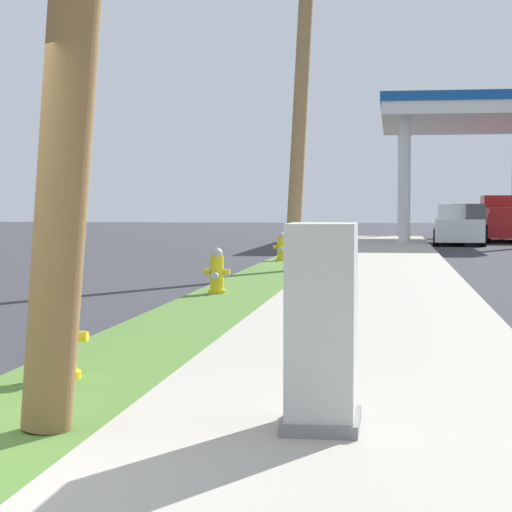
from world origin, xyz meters
TOP-DOWN VIEW (x-y plane):
  - sidewalk_slab at (3.00, 0.00)m, footprint 3.20×80.00m
  - fire_hydrant_nearest at (0.56, 2.90)m, footprint 0.42×0.38m
  - fire_hydrant_second at (0.44, 10.51)m, footprint 0.42×0.38m
  - fire_hydrant_third at (0.41, 19.73)m, footprint 0.42×0.37m
  - utility_pole_midground at (1.27, 16.54)m, footprint 0.86×2.02m
  - utility_cabinet at (2.79, 1.49)m, footprint 0.49×0.66m
  - car_white_by_near_pump at (5.80, 33.31)m, footprint 2.12×4.58m
  - truck_red_at_forecourt at (8.04, 37.18)m, footprint 2.15×5.41m

SIDE VIEW (x-z plane):
  - sidewalk_slab at x=3.00m, z-range 0.00..0.12m
  - fire_hydrant_nearest at x=0.56m, z-range 0.07..0.82m
  - fire_hydrant_second at x=0.44m, z-range 0.07..0.82m
  - fire_hydrant_third at x=0.41m, z-range 0.07..0.82m
  - car_white_by_near_pump at x=5.80m, z-range -0.07..1.51m
  - utility_cabinet at x=2.79m, z-range 0.08..1.38m
  - truck_red_at_forecourt at x=8.04m, z-range -0.07..1.90m
  - utility_pole_midground at x=1.27m, z-range 0.20..9.93m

